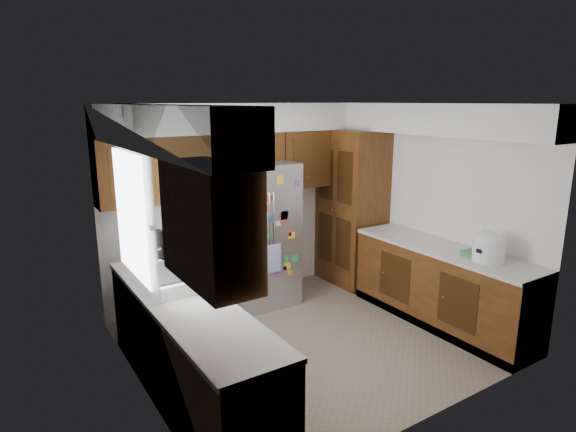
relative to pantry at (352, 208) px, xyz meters
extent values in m
plane|color=gray|center=(-1.50, -1.15, -1.07)|extent=(3.60, 3.60, 0.00)
cube|color=white|center=(-1.50, 0.45, 0.18)|extent=(3.60, 0.04, 2.50)
cube|color=white|center=(-3.30, -1.15, 0.18)|extent=(0.04, 3.20, 2.50)
cube|color=white|center=(0.30, -1.15, 0.18)|extent=(0.04, 3.20, 2.50)
cube|color=white|center=(-1.50, -2.75, 0.18)|extent=(3.60, 0.04, 2.50)
cube|color=white|center=(-1.50, -1.15, 1.43)|extent=(3.60, 3.20, 0.02)
cube|color=white|center=(-1.50, 0.26, 1.25)|extent=(3.60, 0.38, 0.35)
cube|color=white|center=(-3.11, -1.15, 1.25)|extent=(0.38, 3.20, 0.35)
cube|color=white|center=(0.11, -1.15, 1.25)|extent=(0.38, 3.20, 0.35)
cube|color=#40240C|center=(-2.63, 0.28, 0.70)|extent=(1.33, 0.34, 0.75)
cube|color=#40240C|center=(-0.36, 0.28, 0.70)|extent=(1.33, 0.34, 0.75)
cube|color=#40240C|center=(-3.13, -2.30, 0.70)|extent=(0.34, 0.85, 0.75)
cube|color=white|center=(-3.29, -1.05, 0.53)|extent=(0.02, 0.90, 1.05)
cube|color=white|center=(-3.25, -1.05, 0.53)|extent=(0.01, 1.02, 1.15)
cube|color=#1D4DAB|center=(-2.54, 0.09, 0.55)|extent=(0.16, 0.02, 0.22)
cube|color=beige|center=(-2.88, 0.09, 0.75)|extent=(0.16, 0.02, 0.20)
cube|color=#40240C|center=(-3.00, -1.45, -0.64)|extent=(0.60, 2.60, 0.88)
cube|color=#40240C|center=(-2.33, 0.15, -0.64)|extent=(0.75, 0.60, 0.88)
cube|color=silver|center=(-3.00, -1.45, -0.17)|extent=(0.63, 2.60, 0.04)
cube|color=silver|center=(-2.33, 0.15, -0.17)|extent=(0.75, 0.60, 0.04)
cube|color=black|center=(-3.00, -1.45, -1.02)|extent=(0.60, 2.60, 0.10)
cube|color=white|center=(-2.69, -2.30, -0.61)|extent=(0.01, 0.58, 0.80)
cube|color=#40240C|center=(0.00, -1.62, -0.64)|extent=(0.60, 2.25, 0.88)
cube|color=silver|center=(0.00, -1.62, -0.17)|extent=(0.63, 2.25, 0.04)
cube|color=black|center=(0.00, -1.62, -1.02)|extent=(0.60, 2.25, 0.10)
cube|color=#40240C|center=(0.00, 0.00, 0.00)|extent=(0.60, 0.90, 2.15)
cube|color=#A8A8AD|center=(-1.50, 0.05, -0.17)|extent=(0.90, 0.75, 1.80)
cylinder|color=silver|center=(-1.53, -0.34, -0.02)|extent=(0.02, 0.02, 0.90)
cylinder|color=silver|center=(-1.47, -0.34, -0.02)|extent=(0.02, 0.02, 0.90)
cube|color=black|center=(-1.72, -0.33, 0.12)|extent=(0.22, 0.01, 0.30)
cube|color=silver|center=(-1.50, -0.35, -0.38)|extent=(0.22, 0.01, 0.34)
cube|color=black|center=(-1.31, -0.33, 0.13)|extent=(0.09, 0.00, 0.09)
cube|color=red|center=(-1.25, -0.33, -0.10)|extent=(0.05, 0.00, 0.08)
cube|color=red|center=(-1.61, -0.33, -0.18)|extent=(0.09, 0.00, 0.08)
cube|color=green|center=(-1.17, -0.33, -0.45)|extent=(0.09, 0.00, 0.09)
cube|color=orange|center=(-1.24, -0.33, -0.61)|extent=(0.07, 0.00, 0.07)
cube|color=yellow|center=(-1.82, -0.33, -0.10)|extent=(0.07, 0.00, 0.10)
cube|color=blue|center=(-1.32, -0.33, 0.14)|extent=(0.10, 0.00, 0.09)
cube|color=green|center=(-1.30, -0.33, -0.43)|extent=(0.06, 0.00, 0.09)
cube|color=#8C4C99|center=(-1.42, -0.33, -0.60)|extent=(0.08, 0.00, 0.05)
cube|color=white|center=(-1.42, -0.33, 0.03)|extent=(0.10, 0.00, 0.06)
cube|color=#8C4C99|center=(-1.13, -0.33, 0.50)|extent=(0.07, 0.00, 0.08)
cube|color=green|center=(-1.58, -0.33, -0.09)|extent=(0.07, 0.00, 0.11)
cube|color=blue|center=(-1.51, -0.33, 0.11)|extent=(0.11, 0.00, 0.09)
cube|color=yellow|center=(-1.61, -0.33, 0.34)|extent=(0.10, 0.00, 0.11)
cube|color=yellow|center=(-1.28, -0.33, -0.52)|extent=(0.10, 0.00, 0.09)
cube|color=blue|center=(-1.54, -0.33, -0.46)|extent=(0.06, 0.00, 0.10)
cube|color=yellow|center=(-1.38, -0.33, 0.55)|extent=(0.08, 0.00, 0.10)
cube|color=#8C4C99|center=(-1.83, -0.33, 0.34)|extent=(0.09, 0.00, 0.09)
cube|color=yellow|center=(-1.21, -0.33, -0.14)|extent=(0.09, 0.00, 0.08)
cube|color=#8C4C99|center=(-1.67, -0.33, 0.43)|extent=(0.06, 0.00, 0.11)
cube|color=red|center=(-1.53, -0.33, 0.35)|extent=(0.10, 0.00, 0.07)
cube|color=white|center=(-1.61, -0.33, -0.62)|extent=(0.11, 0.00, 0.10)
cube|color=orange|center=(-1.32, -0.33, 0.12)|extent=(0.10, 0.00, 0.10)
cube|color=orange|center=(-1.70, -0.33, 0.46)|extent=(0.10, 0.00, 0.07)
cube|color=red|center=(-1.54, -0.33, 0.23)|extent=(0.05, 0.00, 0.08)
cube|color=#8C4C99|center=(-1.34, -0.33, -0.55)|extent=(0.10, 0.00, 0.07)
cube|color=black|center=(-1.83, -0.33, 0.56)|extent=(0.09, 0.00, 0.09)
cube|color=white|center=(-1.44, -0.33, -0.54)|extent=(0.10, 0.00, 0.10)
cube|color=black|center=(-1.75, -0.33, -0.10)|extent=(0.07, 0.00, 0.12)
cube|color=#8C4C99|center=(-1.71, -0.33, -0.10)|extent=(0.08, 0.00, 0.08)
cube|color=red|center=(-1.33, -0.33, 0.10)|extent=(0.10, 0.00, 0.11)
cube|color=#40240C|center=(-1.50, 0.28, 0.90)|extent=(0.96, 0.34, 0.35)
sphere|color=#24369E|center=(-1.67, 0.19, 1.23)|extent=(0.31, 0.31, 0.31)
cylinder|color=black|center=(-1.38, 0.30, 1.16)|extent=(0.31, 0.31, 0.18)
ellipsoid|color=#333338|center=(-1.38, 0.30, 1.25)|extent=(0.29, 0.29, 0.13)
cube|color=white|center=(-3.00, -1.05, -0.09)|extent=(0.52, 0.70, 0.12)
cube|color=black|center=(-3.00, -1.05, -0.03)|extent=(0.44, 0.60, 0.02)
cylinder|color=silver|center=(-3.20, -1.05, 0.07)|extent=(0.02, 0.02, 0.30)
cylinder|color=silver|center=(-3.14, -1.05, 0.20)|extent=(0.16, 0.02, 0.02)
cube|color=yellow|center=(-2.80, -1.35, -0.13)|extent=(0.10, 0.18, 0.04)
cube|color=black|center=(-2.95, -0.55, -0.10)|extent=(0.18, 0.14, 0.10)
cylinder|color=black|center=(-2.95, -0.55, 0.09)|extent=(0.16, 0.16, 0.28)
cylinder|color=#A8A8AD|center=(-3.05, -0.39, -0.05)|extent=(0.14, 0.14, 0.20)
sphere|color=white|center=(-2.94, -0.15, -0.05)|extent=(0.20, 0.20, 0.20)
cube|color=#3F72B2|center=(-3.04, 0.00, -0.06)|extent=(0.14, 0.10, 0.18)
cube|color=#BFB28C|center=(-2.88, 0.09, -0.08)|extent=(0.10, 0.08, 0.14)
cylinder|color=white|center=(-2.97, -0.64, -0.10)|extent=(0.08, 0.08, 0.11)
cylinder|color=white|center=(0.00, -2.17, -0.05)|extent=(0.32, 0.32, 0.22)
ellipsoid|color=white|center=(0.00, -2.17, 0.06)|extent=(0.31, 0.31, 0.14)
cube|color=black|center=(-0.15, -2.17, -0.03)|extent=(0.04, 0.06, 0.04)
cylinder|color=white|center=(0.02, -2.13, 0.00)|extent=(0.13, 0.13, 0.30)
camera|label=1|loc=(-4.30, -5.02, 1.45)|focal=30.00mm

